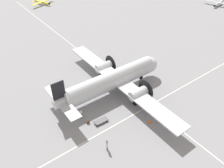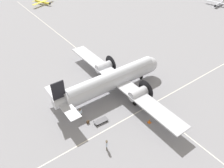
{
  "view_description": "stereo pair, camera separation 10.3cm",
  "coord_description": "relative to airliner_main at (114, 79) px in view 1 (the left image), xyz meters",
  "views": [
    {
      "loc": [
        16.82,
        22.73,
        23.38
      ],
      "look_at": [
        0.0,
        0.0,
        1.79
      ],
      "focal_mm": 35.0,
      "sensor_mm": 36.0,
      "label": 1
    },
    {
      "loc": [
        16.74,
        22.79,
        23.38
      ],
      "look_at": [
        0.0,
        0.0,
        1.79
      ],
      "focal_mm": 35.0,
      "sensor_mm": 36.0,
      "label": 2
    }
  ],
  "objects": [
    {
      "name": "baggage_cart",
      "position": [
        5.71,
        4.44,
        -2.36
      ],
      "size": [
        2.08,
        1.02,
        0.56
      ],
      "rotation": [
        0.0,
        0.0,
        3.09
      ],
      "color": "#56565B",
      "rests_on": "ground_plane"
    },
    {
      "name": "apron_line_northsouth",
      "position": [
        -2.35,
        -0.0,
        -2.63
      ],
      "size": [
        0.16,
        120.0,
        0.01
      ],
      "color": "silver",
      "rests_on": "ground_plane"
    },
    {
      "name": "light_aircraft_distant",
      "position": [
        -54.87,
        -15.43,
        -1.83
      ],
      "size": [
        7.34,
        9.75,
        1.89
      ],
      "rotation": [
        0.0,
        0.0,
        0.18
      ],
      "color": "#B7BCC6",
      "rests_on": "ground_plane"
    },
    {
      "name": "airliner_main",
      "position": [
        0.0,
        0.0,
        0.0
      ],
      "size": [
        19.76,
        27.34,
        6.14
      ],
      "rotation": [
        0.0,
        0.0,
        3.14
      ],
      "color": "silver",
      "rests_on": "ground_plane"
    },
    {
      "name": "passenger_boarding",
      "position": [
        7.56,
        1.94,
        -1.57
      ],
      "size": [
        0.57,
        0.29,
        1.69
      ],
      "rotation": [
        0.0,
        0.0,
        3.16
      ],
      "color": "#473D2D",
      "rests_on": "ground_plane"
    },
    {
      "name": "light_aircraft_taxiing",
      "position": [
        -8.48,
        -51.51,
        -1.85
      ],
      "size": [
        8.83,
        6.87,
        1.82
      ],
      "rotation": [
        0.0,
        0.0,
        2.0
      ],
      "color": "yellow",
      "rests_on": "ground_plane"
    },
    {
      "name": "traffic_cone",
      "position": [
        0.14,
        8.62,
        -2.34
      ],
      "size": [
        0.47,
        0.47,
        0.62
      ],
      "color": "orange",
      "rests_on": "ground_plane"
    },
    {
      "name": "ground_plane",
      "position": [
        0.45,
        -0.0,
        -2.63
      ],
      "size": [
        300.0,
        300.0,
        0.0
      ],
      "primitive_type": "plane",
      "color": "gray"
    },
    {
      "name": "crew_foreground",
      "position": [
        7.7,
        8.74,
        -1.59
      ],
      "size": [
        0.4,
        0.45,
        1.66
      ],
      "rotation": [
        0.0,
        0.0,
        -2.27
      ],
      "color": "#473D2D",
      "rests_on": "ground_plane"
    },
    {
      "name": "suitcase_near_door",
      "position": [
        7.29,
        3.5,
        -2.39
      ],
      "size": [
        0.41,
        0.19,
        0.52
      ],
      "color": "#47331E",
      "rests_on": "ground_plane"
    },
    {
      "name": "apron_line_eastwest",
      "position": [
        0.45,
        6.07,
        -2.63
      ],
      "size": [
        120.0,
        0.16,
        0.01
      ],
      "color": "silver",
      "rests_on": "ground_plane"
    }
  ]
}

